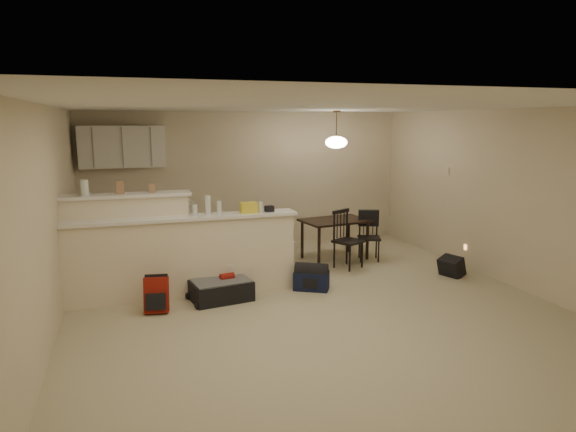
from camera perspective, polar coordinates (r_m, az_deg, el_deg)
name	(u,v)px	position (r m, az deg, el deg)	size (l,w,h in m)	color
room	(313,209)	(6.33, 2.80, 0.74)	(7.00, 7.02, 2.50)	#B9AE8E
breakfast_bar	(163,252)	(7.05, -13.70, -3.89)	(3.08, 0.58, 1.39)	#F2E2C3
upper_cabinets	(122,147)	(9.17, -17.93, 7.34)	(1.40, 0.34, 0.70)	white
kitchen_counter	(139,231)	(9.22, -16.19, -1.65)	(1.80, 0.60, 0.90)	white
thermostat	(447,171)	(9.06, 17.25, 4.81)	(0.02, 0.12, 0.12)	beige
jar	(84,188)	(7.03, -21.69, 2.95)	(0.10, 0.10, 0.20)	silver
cereal_box	(120,188)	(7.01, -18.15, 2.99)	(0.10, 0.07, 0.16)	#A37754
small_box	(152,188)	(7.02, -14.86, 3.01)	(0.08, 0.06, 0.12)	#A37754
bottle_a	(208,205)	(6.91, -8.89, 1.19)	(0.07, 0.07, 0.26)	silver
bottle_b	(219,208)	(6.94, -7.66, 0.93)	(0.06, 0.06, 0.18)	silver
bag_lump	(249,208)	(7.02, -4.40, 0.94)	(0.22, 0.18, 0.14)	#A37754
pouch	(269,209)	(7.10, -2.09, 0.82)	(0.12, 0.10, 0.08)	#A37754
extra_item_x	(261,207)	(7.06, -3.07, 1.04)	(0.06, 0.06, 0.15)	silver
extra_item_y	(195,210)	(6.89, -10.29, 0.67)	(0.06, 0.06, 0.15)	silver
dining_table	(335,224)	(8.74, 5.23, -0.92)	(1.19, 0.88, 0.68)	black
pendant_lamp	(336,142)	(8.58, 5.38, 8.22)	(0.36, 0.36, 0.62)	brown
dining_chair_near	(349,239)	(8.24, 6.74, -2.61)	(0.41, 0.39, 0.93)	black
dining_chair_far	(369,236)	(8.75, 9.01, -2.26)	(0.36, 0.34, 0.82)	black
suitcase	(221,291)	(6.87, -7.42, -8.22)	(0.76, 0.49, 0.26)	black
red_backpack	(156,295)	(6.58, -14.41, -8.48)	(0.29, 0.18, 0.44)	maroon
navy_duffel	(311,281)	(7.23, 2.62, -7.17)	(0.48, 0.26, 0.26)	#111835
black_daypack	(451,267)	(8.20, 17.71, -5.41)	(0.33, 0.23, 0.29)	black
cardboard_sheet	(452,266)	(8.28, 17.73, -5.33)	(0.36, 0.02, 0.27)	#A37754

